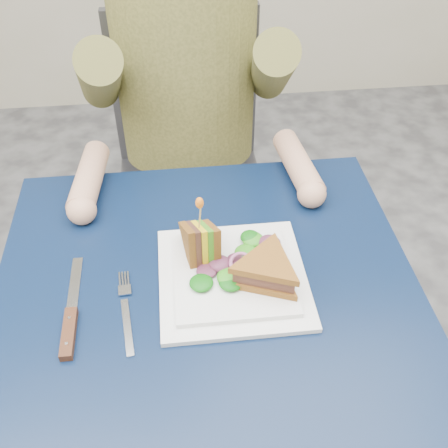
{
  "coord_description": "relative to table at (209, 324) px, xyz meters",
  "views": [
    {
      "loc": [
        -0.04,
        -0.58,
        1.44
      ],
      "look_at": [
        0.04,
        0.08,
        0.82
      ],
      "focal_mm": 42.0,
      "sensor_mm": 36.0,
      "label": 1
    }
  ],
  "objects": [
    {
      "name": "table",
      "position": [
        0.0,
        0.0,
        0.0
      ],
      "size": [
        0.75,
        0.75,
        0.73
      ],
      "color": "black",
      "rests_on": "ground"
    },
    {
      "name": "chair",
      "position": [
        0.0,
        0.71,
        -0.11
      ],
      "size": [
        0.42,
        0.4,
        0.93
      ],
      "color": "#47474C",
      "rests_on": "ground"
    },
    {
      "name": "diner",
      "position": [
        -0.0,
        0.6,
        0.26
      ],
      "size": [
        0.54,
        0.59,
        0.74
      ],
      "color": "brown",
      "rests_on": "chair"
    },
    {
      "name": "plate",
      "position": [
        0.05,
        0.03,
        0.09
      ],
      "size": [
        0.26,
        0.26,
        0.02
      ],
      "color": "white",
      "rests_on": "table"
    },
    {
      "name": "sandwich_flat",
      "position": [
        0.1,
        0.01,
        0.12
      ],
      "size": [
        0.18,
        0.18,
        0.05
      ],
      "color": "brown",
      "rests_on": "plate"
    },
    {
      "name": "sandwich_upright",
      "position": [
        -0.01,
        0.08,
        0.13
      ],
      "size": [
        0.08,
        0.12,
        0.12
      ],
      "color": "brown",
      "rests_on": "plate"
    },
    {
      "name": "fork",
      "position": [
        -0.14,
        -0.02,
        0.08
      ],
      "size": [
        0.03,
        0.18,
        0.01
      ],
      "color": "silver",
      "rests_on": "table"
    },
    {
      "name": "knife",
      "position": [
        -0.23,
        -0.04,
        0.09
      ],
      "size": [
        0.02,
        0.22,
        0.02
      ],
      "color": "silver",
      "rests_on": "table"
    },
    {
      "name": "toothpick",
      "position": [
        -0.01,
        0.08,
        0.2
      ],
      "size": [
        0.01,
        0.01,
        0.06
      ],
      "primitive_type": "cylinder",
      "rotation": [
        0.14,
        0.07,
        0.0
      ],
      "color": "tan",
      "rests_on": "sandwich_upright"
    },
    {
      "name": "toothpick_frill",
      "position": [
        -0.01,
        0.08,
        0.23
      ],
      "size": [
        0.01,
        0.01,
        0.02
      ],
      "primitive_type": "ellipsoid",
      "color": "orange",
      "rests_on": "sandwich_upright"
    },
    {
      "name": "lettuce_spill",
      "position": [
        0.05,
        0.04,
        0.11
      ],
      "size": [
        0.15,
        0.13,
        0.02
      ],
      "primitive_type": null,
      "color": "#337A14",
      "rests_on": "plate"
    },
    {
      "name": "onion_ring",
      "position": [
        0.06,
        0.04,
        0.11
      ],
      "size": [
        0.04,
        0.04,
        0.02
      ],
      "primitive_type": "torus",
      "rotation": [
        0.44,
        0.0,
        0.0
      ],
      "color": "#9E4C7A",
      "rests_on": "plate"
    }
  ]
}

